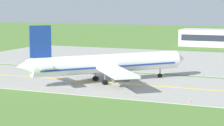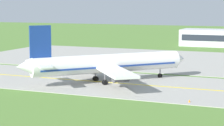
# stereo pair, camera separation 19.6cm
# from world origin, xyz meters

# --- Properties ---
(ground_plane) EXTENTS (500.00, 500.00, 0.00)m
(ground_plane) POSITION_xyz_m (0.00, 0.00, 0.00)
(ground_plane) COLOR #517A33
(taxiway_strip) EXTENTS (240.00, 28.00, 0.10)m
(taxiway_strip) POSITION_xyz_m (0.00, 0.00, 0.05)
(taxiway_strip) COLOR #9E9B93
(taxiway_strip) RESTS_ON ground
(apron_pad) EXTENTS (140.00, 52.00, 0.10)m
(apron_pad) POSITION_xyz_m (10.00, 42.00, 0.05)
(apron_pad) COLOR #9E9B93
(apron_pad) RESTS_ON ground
(taxiway_centreline) EXTENTS (220.00, 0.60, 0.01)m
(taxiway_centreline) POSITION_xyz_m (0.00, 0.00, 0.11)
(taxiway_centreline) COLOR yellow
(taxiway_centreline) RESTS_ON taxiway_strip
(airplane_lead) EXTENTS (30.66, 31.77, 12.70)m
(airplane_lead) POSITION_xyz_m (-1.82, 0.25, 4.13)
(airplane_lead) COLOR white
(airplane_lead) RESTS_ON ground
(traffic_cone_near_edge) EXTENTS (0.44, 0.44, 0.60)m
(traffic_cone_near_edge) POSITION_xyz_m (18.98, -12.09, 0.30)
(traffic_cone_near_edge) COLOR orange
(traffic_cone_near_edge) RESTS_ON ground
(traffic_cone_mid_edge) EXTENTS (0.44, 0.44, 0.60)m
(traffic_cone_mid_edge) POSITION_xyz_m (-25.37, 12.35, 0.30)
(traffic_cone_mid_edge) COLOR orange
(traffic_cone_mid_edge) RESTS_ON ground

